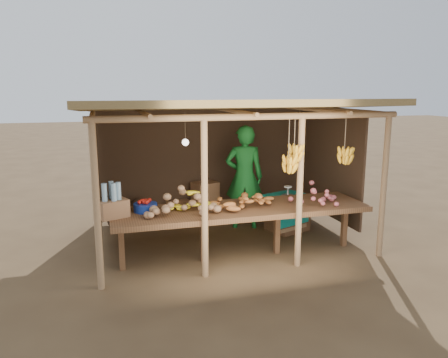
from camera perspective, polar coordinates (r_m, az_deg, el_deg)
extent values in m
plane|color=brown|center=(7.76, 0.00, -7.61)|extent=(60.00, 60.00, 0.00)
cylinder|color=#A57C55|center=(5.74, -16.30, -3.58)|extent=(0.09, 0.09, 2.20)
cylinder|color=#A57C55|center=(7.06, 20.15, -1.02)|extent=(0.09, 0.09, 2.20)
cylinder|color=#A57C55|center=(8.67, -16.29, 1.48)|extent=(0.09, 0.09, 2.20)
cylinder|color=#A57C55|center=(9.60, 9.65, 2.73)|extent=(0.09, 0.09, 2.20)
cylinder|color=#A57C55|center=(5.89, -2.55, -2.74)|extent=(0.09, 0.09, 2.20)
cylinder|color=#A57C55|center=(6.35, 9.85, -1.84)|extent=(0.09, 0.09, 2.20)
cylinder|color=#A57C55|center=(5.91, 4.04, 8.12)|extent=(4.40, 0.09, 0.09)
cylinder|color=#A57C55|center=(8.79, -2.72, 9.28)|extent=(4.40, 0.09, 0.09)
cube|color=olive|center=(7.34, 0.00, 9.53)|extent=(4.70, 3.50, 0.28)
cube|color=#473121|center=(8.87, -2.63, 2.87)|extent=(4.20, 0.04, 1.98)
cube|color=#473121|center=(7.37, -16.18, 0.62)|extent=(0.04, 2.40, 1.98)
cube|color=#473121|center=(8.43, 13.34, 2.11)|extent=(0.04, 2.40, 1.98)
cube|color=brown|center=(6.67, 2.25, -4.03)|extent=(3.90, 1.05, 0.08)
cube|color=brown|center=(6.49, -13.24, -8.51)|extent=(0.08, 0.08, 0.72)
cube|color=brown|center=(6.64, -2.75, -7.74)|extent=(0.08, 0.08, 0.72)
cube|color=brown|center=(6.99, 6.93, -6.79)|extent=(0.08, 0.08, 0.72)
cube|color=brown|center=(7.52, 15.44, -5.80)|extent=(0.08, 0.08, 0.72)
cylinder|color=navy|center=(6.52, -10.23, -3.67)|extent=(0.35, 0.35, 0.12)
cube|color=#8B5E3E|center=(6.32, -14.39, -3.72)|extent=(0.49, 0.44, 0.25)
imported|color=#186C26|center=(8.10, 2.66, 0.25)|extent=(0.81, 0.65, 1.93)
cube|color=brown|center=(8.15, 8.28, -4.57)|extent=(0.81, 0.75, 0.60)
cube|color=#0C8D86|center=(8.07, 8.35, -2.30)|extent=(0.90, 0.84, 0.06)
cube|color=#8B5E3E|center=(8.79, -2.47, -3.93)|extent=(0.53, 0.47, 0.37)
cube|color=#8B5E3E|center=(8.70, -2.49, -1.60)|extent=(0.53, 0.47, 0.37)
cube|color=#8B5E3E|center=(8.69, -5.71, -4.16)|extent=(0.53, 0.47, 0.37)
ellipsoid|color=#473121|center=(8.55, -13.72, -4.27)|extent=(0.45, 0.45, 0.61)
ellipsoid|color=#473121|center=(8.57, -10.97, -4.10)|extent=(0.45, 0.45, 0.61)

